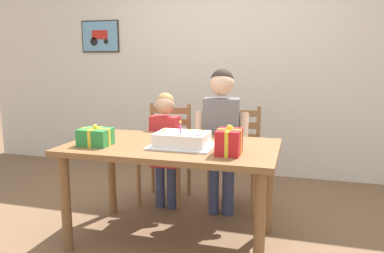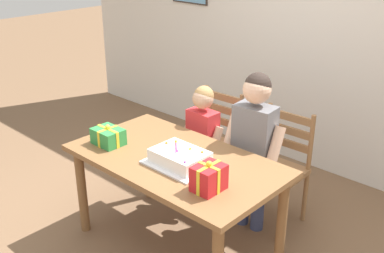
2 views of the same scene
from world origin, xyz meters
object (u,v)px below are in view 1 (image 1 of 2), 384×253
gift_box_red_large (229,142)px  chair_right (235,157)px  child_older (221,128)px  birthday_cake (182,140)px  chair_left (166,152)px  gift_box_beside_cake (95,137)px  dining_table (172,158)px  child_younger (165,139)px

gift_box_red_large → chair_right: (-0.11, 0.95, -0.35)m
child_older → birthday_cake: bearing=-103.4°
birthday_cake → chair_left: birthday_cake is taller
gift_box_red_large → child_older: child_older is taller
gift_box_beside_cake → child_older: 1.07m
dining_table → child_older: 0.64m
chair_right → child_older: size_ratio=0.73×
birthday_cake → child_older: 0.65m
dining_table → birthday_cake: (0.09, -0.05, 0.15)m
dining_table → gift_box_red_large: size_ratio=7.66×
chair_left → chair_right: 0.67m
chair_left → child_younger: size_ratio=0.87×
child_older → child_younger: (-0.51, 0.00, -0.13)m
dining_table → gift_box_red_large: bearing=-20.3°
child_younger → dining_table: bearing=-65.6°
gift_box_beside_cake → chair_left: (0.18, 0.96, -0.33)m
dining_table → gift_box_red_large: gift_box_red_large is taller
birthday_cake → gift_box_red_large: bearing=-18.0°
dining_table → gift_box_beside_cake: gift_box_beside_cake is taller
chair_right → birthday_cake: bearing=-105.8°
dining_table → chair_right: chair_right is taller
child_younger → chair_left: bearing=108.6°
chair_left → child_younger: 0.28m
birthday_cake → child_younger: size_ratio=0.42×
child_older → child_younger: size_ratio=1.20×
gift_box_beside_cake → chair_left: size_ratio=0.24×
birthday_cake → child_older: bearing=76.6°
chair_left → child_younger: (0.07, -0.21, 0.17)m
child_younger → gift_box_beside_cake: bearing=-108.3°
chair_left → gift_box_red_large: bearing=-50.7°
child_younger → birthday_cake: bearing=-60.5°
dining_table → child_older: child_older is taller
dining_table → chair_right: bearing=67.2°
dining_table → child_younger: size_ratio=1.43×
gift_box_red_large → chair_left: (-0.78, 0.95, -0.35)m
dining_table → chair_left: (-0.33, 0.79, -0.17)m
dining_table → gift_box_red_large: (0.45, -0.16, 0.18)m
dining_table → birthday_cake: 0.18m
chair_left → child_younger: child_younger is taller
gift_box_red_large → chair_left: bearing=129.3°
dining_table → gift_box_beside_cake: bearing=-161.3°
gift_box_red_large → child_older: (-0.20, 0.75, -0.05)m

